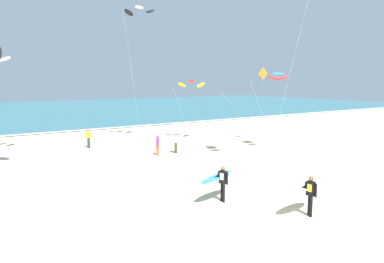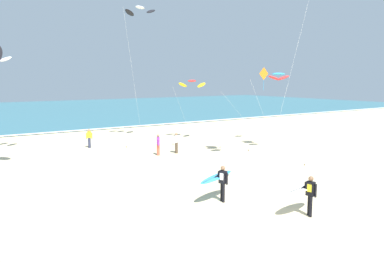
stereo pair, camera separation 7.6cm
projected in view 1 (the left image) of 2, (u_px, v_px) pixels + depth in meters
ground_plane at (232, 216)px, 16.18m from camera, size 160.00×160.00×0.00m
ocean_water at (5, 112)px, 65.07m from camera, size 160.00×60.00×0.08m
shoreline_foam at (50, 132)px, 40.64m from camera, size 160.00×0.90×0.01m
surfer_lead at (219, 179)px, 18.02m from camera, size 2.47×1.34×1.71m
surfer_trailing at (307, 191)px, 16.16m from camera, size 2.30×1.12×1.71m
kite_diamond_amber_near at (262, 77)px, 34.06m from camera, size 5.52×0.26×6.68m
kite_arc_cobalt_mid at (278, 77)px, 30.41m from camera, size 3.10×2.47×6.15m
kite_arc_scarlet_far at (191, 84)px, 35.57m from camera, size 4.07×2.87×5.59m
kite_arc_ivory_distant at (139, 11)px, 33.44m from camera, size 3.72×3.29×11.89m
bystander_white_top at (176, 143)px, 29.65m from camera, size 0.49×0.25×1.59m
bystander_purple_top at (158, 145)px, 28.81m from camera, size 0.28×0.47×1.59m
bystander_yellow_top at (89, 138)px, 31.92m from camera, size 0.48×0.27×1.59m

